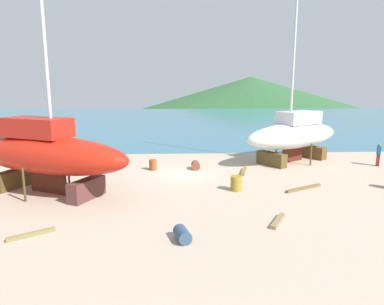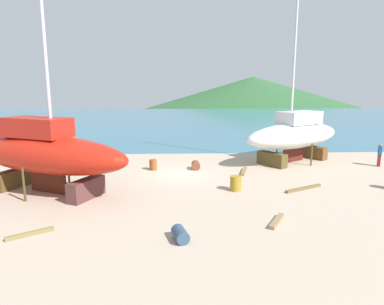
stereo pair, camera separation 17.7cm
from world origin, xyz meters
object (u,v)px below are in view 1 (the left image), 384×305
(sailboat_mid_port, at_px, (45,152))
(barrel_tipped_right, at_px, (196,165))
(barrel_blue_faded, at_px, (182,234))
(barrel_by_slipway, at_px, (236,183))
(worker, at_px, (378,154))
(sailboat_large_starboard, at_px, (294,134))
(barrel_rust_mid, at_px, (153,165))

(sailboat_mid_port, distance_m, barrel_tipped_right, 10.32)
(barrel_blue_faded, height_order, barrel_by_slipway, barrel_by_slipway)
(barrel_tipped_right, relative_size, barrel_by_slipway, 0.97)
(barrel_by_slipway, bearing_deg, worker, 25.40)
(barrel_tipped_right, bearing_deg, worker, 1.43)
(sailboat_mid_port, relative_size, barrel_blue_faded, 20.79)
(barrel_blue_faded, bearing_deg, worker, 38.35)
(barrel_by_slipway, bearing_deg, barrel_tipped_right, 110.80)
(sailboat_large_starboard, xyz_separation_m, barrel_blue_faded, (-9.25, -13.91, -1.94))
(barrel_blue_faded, xyz_separation_m, barrel_by_slipway, (3.26, 6.35, 0.17))
(barrel_tipped_right, relative_size, barrel_rust_mid, 1.10)
(worker, bearing_deg, barrel_tipped_right, 26.48)
(sailboat_mid_port, xyz_separation_m, barrel_blue_faded, (7.45, -6.50, -2.08))
(sailboat_large_starboard, relative_size, barrel_by_slipway, 17.96)
(sailboat_large_starboard, relative_size, barrel_tipped_right, 18.44)
(barrel_tipped_right, height_order, barrel_blue_faded, barrel_tipped_right)
(worker, xyz_separation_m, barrel_by_slipway, (-11.92, -5.66, -0.47))
(sailboat_mid_port, bearing_deg, sailboat_large_starboard, 49.24)
(sailboat_large_starboard, height_order, barrel_by_slipway, sailboat_large_starboard)
(worker, relative_size, barrel_by_slipway, 2.02)
(sailboat_mid_port, distance_m, barrel_rust_mid, 7.82)
(sailboat_mid_port, xyz_separation_m, barrel_by_slipway, (10.71, -0.15, -1.91))
(barrel_tipped_right, bearing_deg, barrel_rust_mid, -178.84)
(barrel_by_slipway, bearing_deg, sailboat_mid_port, 179.22)
(barrel_tipped_right, height_order, barrel_by_slipway, barrel_by_slipway)
(barrel_by_slipway, bearing_deg, sailboat_large_starboard, 51.59)
(sailboat_large_starboard, distance_m, sailboat_mid_port, 18.27)
(barrel_blue_faded, distance_m, barrel_by_slipway, 7.14)
(barrel_by_slipway, distance_m, barrel_rust_mid, 7.33)
(barrel_tipped_right, height_order, barrel_rust_mid, barrel_rust_mid)
(barrel_tipped_right, distance_m, barrel_rust_mid, 3.10)
(sailboat_large_starboard, bearing_deg, barrel_blue_faded, 23.95)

